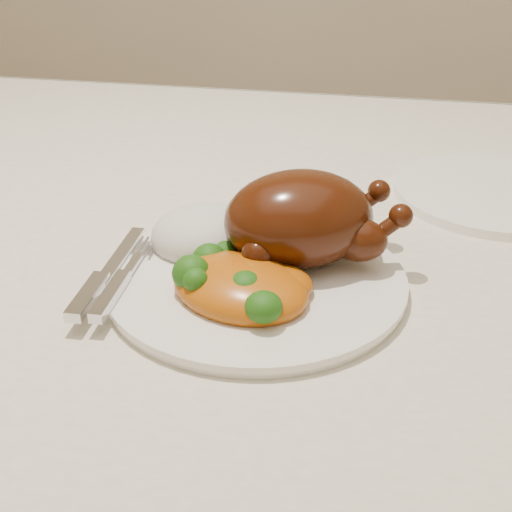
% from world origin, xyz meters
% --- Properties ---
extents(dining_table, '(1.60, 0.90, 0.76)m').
position_xyz_m(dining_table, '(0.00, 0.00, 0.67)').
color(dining_table, brown).
rests_on(dining_table, floor).
extents(tablecloth, '(1.73, 1.03, 0.18)m').
position_xyz_m(tablecloth, '(0.00, 0.00, 0.74)').
color(tablecloth, white).
rests_on(tablecloth, dining_table).
extents(dinner_plate, '(0.29, 0.29, 0.01)m').
position_xyz_m(dinner_plate, '(0.10, -0.10, 0.77)').
color(dinner_plate, white).
rests_on(dinner_plate, tablecloth).
extents(side_plate, '(0.27, 0.27, 0.01)m').
position_xyz_m(side_plate, '(0.33, 0.14, 0.77)').
color(side_plate, white).
rests_on(side_plate, tablecloth).
extents(roast_chicken, '(0.18, 0.15, 0.09)m').
position_xyz_m(roast_chicken, '(0.13, -0.07, 0.82)').
color(roast_chicken, '#411707').
rests_on(roast_chicken, dinner_plate).
extents(rice_mound, '(0.13, 0.13, 0.05)m').
position_xyz_m(rice_mound, '(0.04, -0.06, 0.79)').
color(rice_mound, white).
rests_on(rice_mound, dinner_plate).
extents(mac_and_cheese, '(0.15, 0.13, 0.05)m').
position_xyz_m(mac_and_cheese, '(0.09, -0.14, 0.79)').
color(mac_and_cheese, '#C7500C').
rests_on(mac_and_cheese, dinner_plate).
extents(cutlery, '(0.03, 0.16, 0.01)m').
position_xyz_m(cutlery, '(-0.02, -0.15, 0.78)').
color(cutlery, silver).
rests_on(cutlery, dinner_plate).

